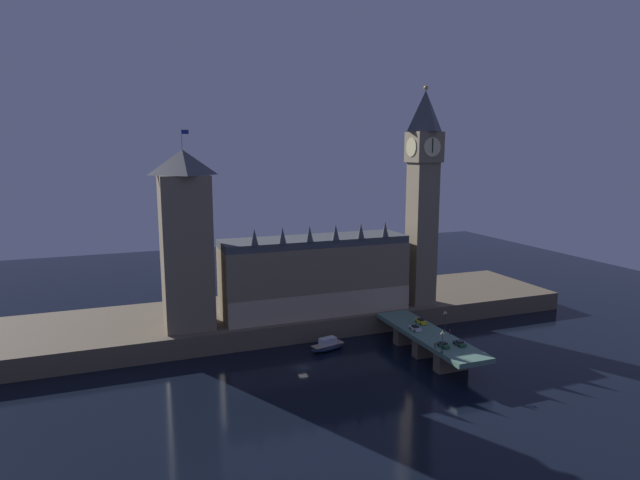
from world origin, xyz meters
TOP-DOWN VIEW (x-y plane):
  - ground_plane at (0.00, 0.00)m, footprint 400.00×400.00m
  - embankment at (0.00, 39.00)m, footprint 220.00×42.00m
  - parliament_hall at (14.37, 29.11)m, footprint 62.55×17.59m
  - clock_tower at (53.20, 25.69)m, footprint 10.40×10.51m
  - victoria_tower at (-27.51, 28.76)m, footprint 14.80×14.80m
  - bridge at (37.85, -5.00)m, footprint 11.29×46.00m
  - car_northbound_lead at (35.37, -1.25)m, footprint 2.00×4.44m
  - car_northbound_trail at (35.37, -16.16)m, footprint 1.94×3.91m
  - car_southbound_lead at (40.33, -16.59)m, footprint 2.09×3.80m
  - car_southbound_trail at (40.33, 3.70)m, footprint 1.88×4.55m
  - pedestrian_near_rail at (32.88, -15.82)m, footprint 0.38×0.38m
  - pedestrian_mid_walk at (42.82, -8.28)m, footprint 0.38×0.38m
  - street_lamp_near at (32.48, -19.72)m, footprint 1.34×0.60m
  - street_lamp_mid at (43.22, -5.00)m, footprint 1.34×0.60m
  - boat_upstream at (11.32, 9.68)m, footprint 12.21×6.67m

SIDE VIEW (x-z plane):
  - ground_plane at x=0.00m, z-range 0.00..0.00m
  - boat_upstream at x=11.32m, z-range -0.54..3.48m
  - embankment at x=0.00m, z-range 0.00..6.47m
  - bridge at x=37.85m, z-range 1.34..8.32m
  - car_southbound_lead at x=40.33m, z-range 6.94..8.25m
  - car_northbound_lead at x=35.37m, z-range 6.93..8.35m
  - car_northbound_trail at x=35.37m, z-range 6.93..8.37m
  - car_southbound_trail at x=40.33m, z-range 6.93..8.43m
  - pedestrian_near_rail at x=32.88m, z-range 7.02..8.63m
  - pedestrian_mid_walk at x=42.82m, z-range 7.02..8.64m
  - street_lamp_near at x=32.48m, z-range 7.73..13.69m
  - street_lamp_mid at x=43.22m, z-range 7.75..13.85m
  - parliament_hall at x=14.37m, z-range 3.90..34.48m
  - victoria_tower at x=-27.51m, z-range 3.60..63.90m
  - clock_tower at x=53.20m, z-range 8.62..84.28m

